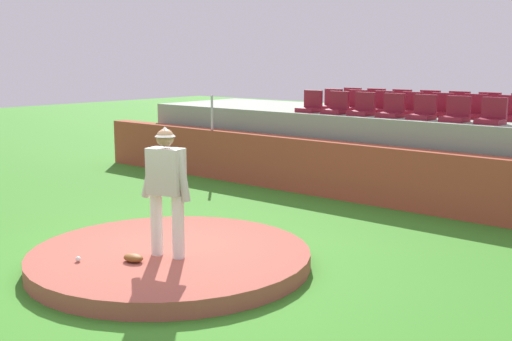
{
  "coord_description": "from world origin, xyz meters",
  "views": [
    {
      "loc": [
        6.61,
        -5.85,
        2.91
      ],
      "look_at": [
        0.0,
        1.88,
        1.13
      ],
      "focal_mm": 44.86,
      "sensor_mm": 36.0,
      "label": 1
    }
  ],
  "objects_px": {
    "stadium_chair_6": "(492,116)",
    "stadium_chair_10": "(410,108)",
    "stadium_chair_2": "(363,108)",
    "stadium_chair_4": "(423,112)",
    "stadium_chair_3": "(392,110)",
    "stadium_chair_19": "(487,108)",
    "stadium_chair_1": "(337,107)",
    "fielding_glove": "(133,258)",
    "stadium_chair_8": "(355,105)",
    "pitcher": "(166,182)",
    "stadium_chair_7": "(331,103)",
    "stadium_chair_5": "(456,114)",
    "stadium_chair_0": "(310,105)",
    "baseball": "(78,259)",
    "stadium_chair_9": "(382,106)",
    "stadium_chair_11": "(440,109)",
    "stadium_chair_13": "(507,113)",
    "stadium_chair_14": "(350,102)",
    "stadium_chair_18": "(457,107)",
    "stadium_chair_16": "(400,104)",
    "stadium_chair_17": "(428,105)",
    "stadium_chair_12": "(473,111)"
  },
  "relations": [
    {
      "from": "stadium_chair_2",
      "to": "stadium_chair_4",
      "type": "height_order",
      "value": "same"
    },
    {
      "from": "pitcher",
      "to": "stadium_chair_6",
      "type": "relative_size",
      "value": 3.58
    },
    {
      "from": "stadium_chair_3",
      "to": "stadium_chair_12",
      "type": "relative_size",
      "value": 1.0
    },
    {
      "from": "pitcher",
      "to": "stadium_chair_16",
      "type": "xyz_separation_m",
      "value": [
        -0.9,
        8.2,
        0.57
      ]
    },
    {
      "from": "stadium_chair_4",
      "to": "stadium_chair_10",
      "type": "height_order",
      "value": "same"
    },
    {
      "from": "stadium_chair_6",
      "to": "stadium_chair_19",
      "type": "relative_size",
      "value": 1.0
    },
    {
      "from": "stadium_chair_13",
      "to": "stadium_chair_17",
      "type": "height_order",
      "value": "same"
    },
    {
      "from": "baseball",
      "to": "stadium_chair_9",
      "type": "relative_size",
      "value": 0.15
    },
    {
      "from": "stadium_chair_2",
      "to": "stadium_chair_7",
      "type": "bearing_deg",
      "value": -31.34
    },
    {
      "from": "pitcher",
      "to": "stadium_chair_19",
      "type": "distance_m",
      "value": 8.31
    },
    {
      "from": "stadium_chair_3",
      "to": "stadium_chair_6",
      "type": "height_order",
      "value": "same"
    },
    {
      "from": "stadium_chair_11",
      "to": "stadium_chair_13",
      "type": "height_order",
      "value": "same"
    },
    {
      "from": "stadium_chair_0",
      "to": "stadium_chair_9",
      "type": "distance_m",
      "value": 1.63
    },
    {
      "from": "pitcher",
      "to": "stadium_chair_5",
      "type": "height_order",
      "value": "stadium_chair_5"
    },
    {
      "from": "stadium_chair_0",
      "to": "stadium_chair_3",
      "type": "height_order",
      "value": "same"
    },
    {
      "from": "stadium_chair_3",
      "to": "stadium_chair_11",
      "type": "bearing_deg",
      "value": -129.61
    },
    {
      "from": "stadium_chair_3",
      "to": "stadium_chair_19",
      "type": "height_order",
      "value": "same"
    },
    {
      "from": "stadium_chair_5",
      "to": "stadium_chair_19",
      "type": "distance_m",
      "value": 1.7
    },
    {
      "from": "stadium_chair_18",
      "to": "stadium_chair_7",
      "type": "bearing_deg",
      "value": 16.61
    },
    {
      "from": "stadium_chair_11",
      "to": "stadium_chair_14",
      "type": "bearing_deg",
      "value": -16.92
    },
    {
      "from": "stadium_chair_8",
      "to": "stadium_chair_19",
      "type": "bearing_deg",
      "value": -162.77
    },
    {
      "from": "stadium_chair_6",
      "to": "stadium_chair_1",
      "type": "bearing_deg",
      "value": 0.15
    },
    {
      "from": "stadium_chair_0",
      "to": "stadium_chair_10",
      "type": "bearing_deg",
      "value": -158.37
    },
    {
      "from": "stadium_chair_6",
      "to": "stadium_chair_12",
      "type": "distance_m",
      "value": 1.13
    },
    {
      "from": "baseball",
      "to": "stadium_chair_4",
      "type": "bearing_deg",
      "value": 80.55
    },
    {
      "from": "stadium_chair_0",
      "to": "stadium_chair_9",
      "type": "height_order",
      "value": "same"
    },
    {
      "from": "stadium_chair_1",
      "to": "stadium_chair_13",
      "type": "relative_size",
      "value": 1.0
    },
    {
      "from": "fielding_glove",
      "to": "stadium_chair_16",
      "type": "bearing_deg",
      "value": -93.48
    },
    {
      "from": "stadium_chair_4",
      "to": "stadium_chair_1",
      "type": "bearing_deg",
      "value": 0.98
    },
    {
      "from": "stadium_chair_19",
      "to": "pitcher",
      "type": "bearing_deg",
      "value": 81.65
    },
    {
      "from": "pitcher",
      "to": "stadium_chair_7",
      "type": "bearing_deg",
      "value": 93.12
    },
    {
      "from": "fielding_glove",
      "to": "stadium_chair_6",
      "type": "distance_m",
      "value": 7.45
    },
    {
      "from": "stadium_chair_1",
      "to": "fielding_glove",
      "type": "bearing_deg",
      "value": 101.39
    },
    {
      "from": "stadium_chair_17",
      "to": "stadium_chair_0",
      "type": "bearing_deg",
      "value": 39.61
    },
    {
      "from": "stadium_chair_13",
      "to": "stadium_chair_14",
      "type": "xyz_separation_m",
      "value": [
        -4.21,
        0.82,
        0.0
      ]
    },
    {
      "from": "baseball",
      "to": "stadium_chair_0",
      "type": "xyz_separation_m",
      "value": [
        -1.56,
        7.45,
        1.58
      ]
    },
    {
      "from": "stadium_chair_14",
      "to": "stadium_chair_13",
      "type": "bearing_deg",
      "value": 168.95
    },
    {
      "from": "stadium_chair_8",
      "to": "pitcher",
      "type": "bearing_deg",
      "value": 102.32
    },
    {
      "from": "stadium_chair_2",
      "to": "stadium_chair_5",
      "type": "height_order",
      "value": "same"
    },
    {
      "from": "baseball",
      "to": "stadium_chair_3",
      "type": "xyz_separation_m",
      "value": [
        0.54,
        7.47,
        1.58
      ]
    },
    {
      "from": "stadium_chair_2",
      "to": "stadium_chair_10",
      "type": "xyz_separation_m",
      "value": [
        0.72,
        0.82,
        0.0
      ]
    },
    {
      "from": "stadium_chair_1",
      "to": "stadium_chair_6",
      "type": "distance_m",
      "value": 3.51
    },
    {
      "from": "stadium_chair_6",
      "to": "stadium_chair_10",
      "type": "bearing_deg",
      "value": -21.42
    },
    {
      "from": "stadium_chair_10",
      "to": "stadium_chair_13",
      "type": "distance_m",
      "value": 2.1
    },
    {
      "from": "stadium_chair_0",
      "to": "stadium_chair_4",
      "type": "relative_size",
      "value": 1.0
    },
    {
      "from": "stadium_chair_0",
      "to": "stadium_chair_1",
      "type": "distance_m",
      "value": 0.73
    },
    {
      "from": "stadium_chair_3",
      "to": "stadium_chair_6",
      "type": "distance_m",
      "value": 2.13
    },
    {
      "from": "stadium_chair_2",
      "to": "stadium_chair_9",
      "type": "height_order",
      "value": "same"
    },
    {
      "from": "pitcher",
      "to": "stadium_chair_3",
      "type": "height_order",
      "value": "stadium_chair_3"
    },
    {
      "from": "stadium_chair_10",
      "to": "baseball",
      "type": "bearing_deg",
      "value": 86.22
    }
  ]
}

